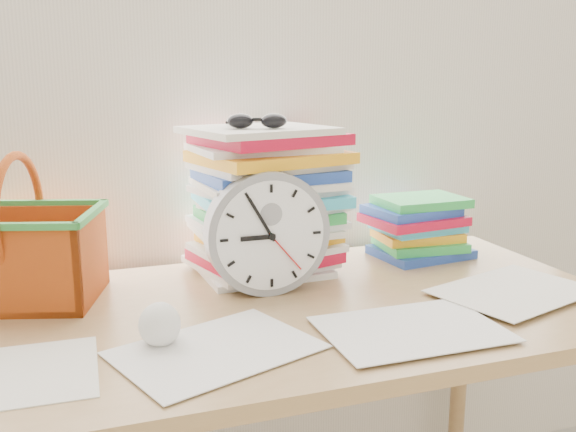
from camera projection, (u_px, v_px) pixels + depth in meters
name	position (u px, v px, depth m)	size (l,w,h in m)	color
curtain	(222.00, 27.00, 1.48)	(2.40, 0.01, 2.50)	white
desk	(274.00, 342.00, 1.27)	(1.40, 0.70, 0.75)	#A17B4B
paper_stack	(266.00, 201.00, 1.44)	(0.33, 0.27, 0.33)	white
clock	(267.00, 233.00, 1.30)	(0.26, 0.26, 0.05)	gray
sunglasses	(257.00, 121.00, 1.35)	(0.14, 0.12, 0.04)	black
book_stack	(416.00, 227.00, 1.58)	(0.25, 0.19, 0.15)	white
basket	(21.00, 229.00, 1.26)	(0.29, 0.23, 0.29)	#C24F12
crumpled_ball	(159.00, 324.00, 1.07)	(0.07, 0.07, 0.07)	white
scattered_papers	(274.00, 304.00, 1.25)	(1.26, 0.42, 0.02)	white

